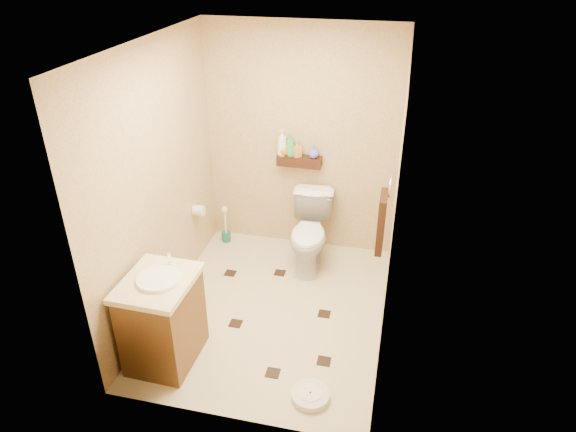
# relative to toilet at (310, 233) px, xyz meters

# --- Properties ---
(ground) EXTENTS (2.50, 2.50, 0.00)m
(ground) POSITION_rel_toilet_xyz_m (-0.19, -0.83, -0.38)
(ground) COLOR #C8B292
(ground) RESTS_ON ground
(wall_back) EXTENTS (2.00, 0.04, 2.40)m
(wall_back) POSITION_rel_toilet_xyz_m (-0.19, 0.42, 0.82)
(wall_back) COLOR tan
(wall_back) RESTS_ON ground
(wall_front) EXTENTS (2.00, 0.04, 2.40)m
(wall_front) POSITION_rel_toilet_xyz_m (-0.19, -2.08, 0.82)
(wall_front) COLOR tan
(wall_front) RESTS_ON ground
(wall_left) EXTENTS (0.04, 2.50, 2.40)m
(wall_left) POSITION_rel_toilet_xyz_m (-1.19, -0.83, 0.82)
(wall_left) COLOR tan
(wall_left) RESTS_ON ground
(wall_right) EXTENTS (0.04, 2.50, 2.40)m
(wall_right) POSITION_rel_toilet_xyz_m (0.81, -0.83, 0.82)
(wall_right) COLOR tan
(wall_right) RESTS_ON ground
(ceiling) EXTENTS (2.00, 2.50, 0.02)m
(ceiling) POSITION_rel_toilet_xyz_m (-0.19, -0.83, 2.02)
(ceiling) COLOR silver
(ceiling) RESTS_ON wall_back
(wall_shelf) EXTENTS (0.46, 0.14, 0.10)m
(wall_shelf) POSITION_rel_toilet_xyz_m (-0.19, 0.34, 0.64)
(wall_shelf) COLOR #331A0E
(wall_shelf) RESTS_ON wall_back
(floor_accents) EXTENTS (1.26, 1.46, 0.01)m
(floor_accents) POSITION_rel_toilet_xyz_m (-0.13, -0.91, -0.37)
(floor_accents) COLOR black
(floor_accents) RESTS_ON ground
(toilet) EXTENTS (0.47, 0.77, 0.75)m
(toilet) POSITION_rel_toilet_xyz_m (0.00, 0.00, 0.00)
(toilet) COLOR white
(toilet) RESTS_ON ground
(vanity) EXTENTS (0.54, 0.65, 0.90)m
(vanity) POSITION_rel_toilet_xyz_m (-0.89, -1.61, 0.02)
(vanity) COLOR brown
(vanity) RESTS_ON ground
(bathroom_scale) EXTENTS (0.36, 0.36, 0.06)m
(bathroom_scale) POSITION_rel_toilet_xyz_m (0.35, -1.78, -0.35)
(bathroom_scale) COLOR silver
(bathroom_scale) RESTS_ON ground
(toilet_brush) EXTENTS (0.10, 0.10, 0.44)m
(toilet_brush) POSITION_rel_toilet_xyz_m (-1.01, 0.24, -0.22)
(toilet_brush) COLOR #175D52
(toilet_brush) RESTS_ON ground
(towel_ring) EXTENTS (0.12, 0.30, 0.76)m
(towel_ring) POSITION_rel_toilet_xyz_m (0.72, -0.58, 0.57)
(towel_ring) COLOR silver
(towel_ring) RESTS_ON wall_right
(toilet_paper) EXTENTS (0.12, 0.11, 0.12)m
(toilet_paper) POSITION_rel_toilet_xyz_m (-1.13, -0.18, 0.22)
(toilet_paper) COLOR silver
(toilet_paper) RESTS_ON wall_left
(bottle_a) EXTENTS (0.14, 0.14, 0.27)m
(bottle_a) POSITION_rel_toilet_xyz_m (-0.37, 0.34, 0.83)
(bottle_a) COLOR white
(bottle_a) RESTS_ON wall_shelf
(bottle_b) EXTENTS (0.10, 0.10, 0.16)m
(bottle_b) POSITION_rel_toilet_xyz_m (-0.36, 0.34, 0.77)
(bottle_b) COLOR yellow
(bottle_b) RESTS_ON wall_shelf
(bottle_c) EXTENTS (0.16, 0.16, 0.15)m
(bottle_c) POSITION_rel_toilet_xyz_m (-0.35, 0.34, 0.77)
(bottle_c) COLOR #C75417
(bottle_c) RESTS_ON wall_shelf
(bottle_d) EXTENTS (0.12, 0.12, 0.23)m
(bottle_d) POSITION_rel_toilet_xyz_m (-0.28, 0.34, 0.81)
(bottle_d) COLOR green
(bottle_d) RESTS_ON wall_shelf
(bottle_e) EXTENTS (0.11, 0.11, 0.17)m
(bottle_e) POSITION_rel_toilet_xyz_m (-0.21, 0.34, 0.78)
(bottle_e) COLOR #C58341
(bottle_e) RESTS_ON wall_shelf
(bottle_f) EXTENTS (0.14, 0.14, 0.14)m
(bottle_f) POSITION_rel_toilet_xyz_m (-0.04, 0.34, 0.76)
(bottle_f) COLOR #5A57DB
(bottle_f) RESTS_ON wall_shelf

